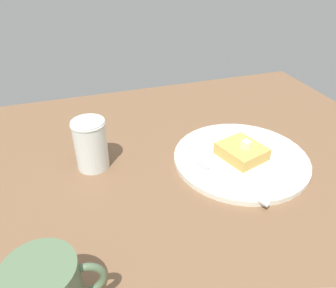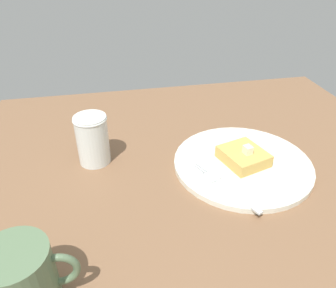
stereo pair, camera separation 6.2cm
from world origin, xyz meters
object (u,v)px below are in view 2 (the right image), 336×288
fork (221,184)px  coffee_mug (22,278)px  plate (242,163)px  syrup_jar (93,141)px

fork → coffee_mug: size_ratio=1.37×
coffee_mug → plate: bearing=30.3°
fork → coffee_mug: bearing=-152.7°
plate → fork: 8.68cm
fork → coffee_mug: coffee_mug is taller
fork → syrup_jar: (-21.68, 13.16, 3.51)cm
syrup_jar → coffee_mug: size_ratio=0.89×
syrup_jar → fork: bearing=-31.3°
plate → coffee_mug: size_ratio=2.40×
syrup_jar → plate: bearing=-14.7°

